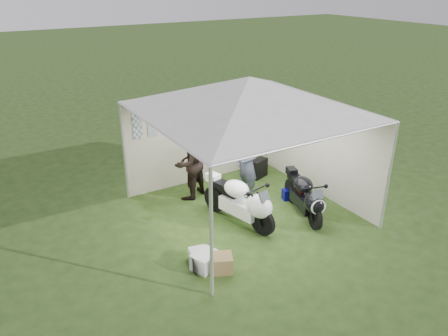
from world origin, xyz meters
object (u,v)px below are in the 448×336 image
at_px(crate_1, 222,263).
at_px(canopy_tent, 248,98).
at_px(motorcycle_white, 242,201).
at_px(equipment_box, 256,168).
at_px(motorcycle_black, 305,196).
at_px(person_blue_jacket, 248,164).
at_px(paddock_stand, 290,194).
at_px(person_dark_jacket, 189,163).
at_px(crate_2, 198,255).
at_px(crate_0, 205,261).

bearing_deg(crate_1, canopy_tent, 45.76).
distance_m(motorcycle_white, equipment_box, 2.45).
relative_size(motorcycle_black, person_blue_jacket, 1.05).
bearing_deg(equipment_box, paddock_stand, -92.28).
distance_m(equipment_box, crate_1, 4.08).
bearing_deg(motorcycle_white, canopy_tent, 34.05).
xyz_separation_m(person_dark_jacket, equipment_box, (2.01, 0.15, -0.63)).
height_order(person_dark_jacket, equipment_box, person_dark_jacket).
bearing_deg(crate_2, equipment_box, 39.38).
bearing_deg(crate_2, person_blue_jacket, 37.13).
bearing_deg(crate_0, paddock_stand, 23.70).
height_order(person_dark_jacket, crate_0, person_dark_jacket).
bearing_deg(person_blue_jacket, equipment_box, 131.01).
bearing_deg(canopy_tent, person_dark_jacket, 120.71).
height_order(motorcycle_white, crate_2, motorcycle_white).
xyz_separation_m(person_blue_jacket, equipment_box, (0.84, 0.83, -0.59)).
bearing_deg(equipment_box, crate_2, -140.62).
xyz_separation_m(paddock_stand, crate_2, (-2.96, -1.02, -0.01)).
bearing_deg(motorcycle_white, crate_2, -167.39).
xyz_separation_m(motorcycle_black, crate_1, (-2.50, -0.74, -0.34)).
relative_size(canopy_tent, equipment_box, 11.69).
bearing_deg(motorcycle_black, crate_1, -146.73).
relative_size(canopy_tent, crate_1, 16.37).
height_order(equipment_box, crate_0, equipment_box).
xyz_separation_m(motorcycle_white, crate_2, (-1.38, -0.67, -0.42)).
bearing_deg(crate_2, crate_0, -90.00).
distance_m(paddock_stand, person_dark_jacket, 2.46).
bearing_deg(crate_2, motorcycle_white, 25.91).
xyz_separation_m(equipment_box, crate_0, (-3.01, -2.75, -0.09)).
relative_size(person_blue_jacket, crate_2, 5.33).
distance_m(crate_0, crate_1, 0.32).
bearing_deg(person_blue_jacket, person_dark_jacket, -123.51).
xyz_separation_m(motorcycle_black, equipment_box, (0.29, 2.23, -0.25)).
xyz_separation_m(paddock_stand, crate_0, (-2.96, -1.30, 0.03)).
height_order(canopy_tent, person_dark_jacket, canopy_tent).
height_order(motorcycle_white, person_dark_jacket, person_dark_jacket).
xyz_separation_m(person_blue_jacket, crate_0, (-2.18, -1.92, -0.68)).
height_order(person_dark_jacket, crate_2, person_dark_jacket).
distance_m(crate_1, crate_2, 0.55).
distance_m(person_dark_jacket, crate_1, 3.01).
bearing_deg(crate_0, motorcycle_white, 34.40).
xyz_separation_m(motorcycle_black, person_dark_jacket, (-1.72, 2.08, 0.38)).
height_order(canopy_tent, motorcycle_white, canopy_tent).
distance_m(canopy_tent, crate_1, 3.26).
bearing_deg(canopy_tent, crate_2, -148.56).
bearing_deg(paddock_stand, canopy_tent, 177.78).
xyz_separation_m(canopy_tent, motorcycle_white, (-0.37, -0.40, -2.04)).
relative_size(canopy_tent, crate_2, 18.10).
relative_size(paddock_stand, person_dark_jacket, 0.19).
height_order(motorcycle_black, crate_1, motorcycle_black).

